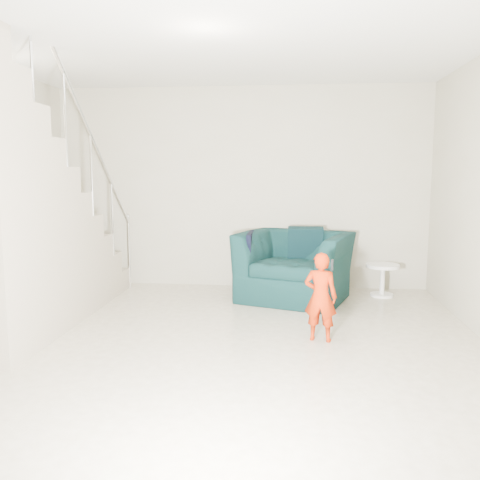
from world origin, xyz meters
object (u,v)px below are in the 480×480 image
object	(u,v)px
toddler	(321,297)
staircase	(15,236)
armchair	(295,266)
side_table	(382,275)

from	to	relation	value
toddler	staircase	size ratio (longest dim) A/B	0.23
armchair	staircase	size ratio (longest dim) A/B	0.35
toddler	side_table	distance (m)	2.01
armchair	staircase	distance (m)	3.18
armchair	toddler	xyz separation A→B (m)	(0.23, -1.56, 0.00)
side_table	staircase	bearing A→B (deg)	-155.14
staircase	toddler	bearing A→B (deg)	-0.49
toddler	side_table	xyz separation A→B (m)	(0.88, 1.81, -0.14)
armchair	side_table	xyz separation A→B (m)	(1.11, 0.25, -0.14)
armchair	toddler	world-z (taller)	toddler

